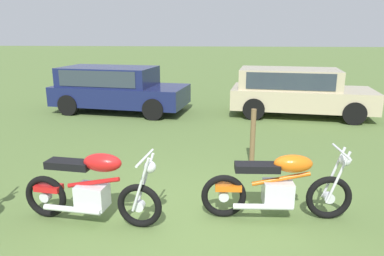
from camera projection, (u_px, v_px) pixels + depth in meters
ground_plane at (187, 224)px, 4.87m from camera, size 120.00×120.00×0.00m
motorcycle_red at (92, 188)px, 4.82m from camera, size 1.97×0.64×1.02m
motorcycle_orange at (279, 186)px, 4.93m from camera, size 2.07×0.64×1.02m
car_navy at (115, 86)px, 11.58m from camera, size 4.39×2.41×1.43m
car_beige at (295, 89)px, 11.01m from camera, size 4.35×2.31×1.43m
fence_post_wooden at (253, 137)px, 6.95m from camera, size 0.10×0.10×1.10m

